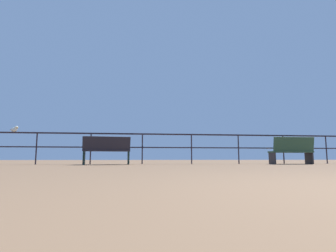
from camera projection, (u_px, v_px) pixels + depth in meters
name	position (u px, v px, depth m)	size (l,w,h in m)	color
pier_railing	(191.00, 142.00, 9.56)	(24.93, 0.05, 1.08)	black
bench_near_left	(107.00, 149.00, 8.45)	(1.52, 0.76, 0.89)	black
bench_near_right	(292.00, 150.00, 9.24)	(1.46, 0.75, 0.94)	#2B4932
seagull_on_rail	(14.00, 129.00, 8.84)	(0.37, 0.29, 0.20)	silver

